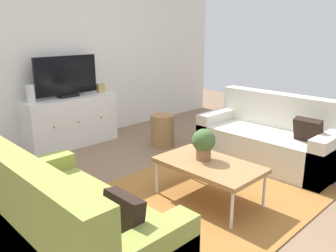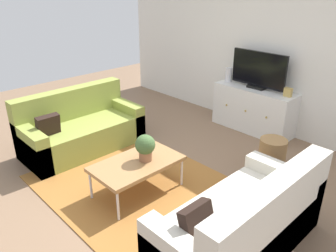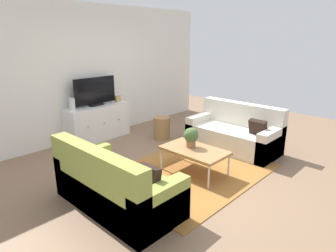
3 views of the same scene
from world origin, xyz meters
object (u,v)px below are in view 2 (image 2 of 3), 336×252
potted_plant (145,147)px  tv_console (253,109)px  couch_left_side (80,130)px  glass_vase (229,75)px  mantel_clock (288,92)px  flat_screen_tv (258,70)px  wicker_basket (272,156)px  coffee_table (137,164)px  couch_right_side (246,227)px

potted_plant → tv_console: bearing=92.8°
couch_left_side → glass_vase: size_ratio=7.11×
couch_left_side → mantel_clock: (1.93, 2.37, 0.49)m
tv_console → flat_screen_tv: flat_screen_tv is taller
wicker_basket → tv_console: bearing=133.6°
tv_console → flat_screen_tv: bearing=90.0°
mantel_clock → couch_left_side: bearing=-129.1°
coffee_table → mantel_clock: bearing=79.6°
couch_left_side → tv_console: 2.75m
flat_screen_tv → wicker_basket: 1.54m
couch_right_side → tv_console: (-1.48, 2.37, 0.07)m
potted_plant → mantel_clock: size_ratio=2.39×
coffee_table → couch_left_side: bearing=175.8°
couch_left_side → mantel_clock: 3.10m
couch_right_side → tv_console: 2.80m
couch_left_side → couch_right_side: (2.87, 0.00, 0.00)m
potted_plant → mantel_clock: 2.43m
flat_screen_tv → glass_vase: flat_screen_tv is taller
couch_right_side → coffee_table: size_ratio=1.67×
tv_console → potted_plant: bearing=-87.2°
coffee_table → mantel_clock: 2.56m
glass_vase → wicker_basket: 1.84m
wicker_basket → potted_plant: bearing=-119.3°
mantel_clock → wicker_basket: (0.38, -0.96, -0.54)m
glass_vase → flat_screen_tv: bearing=2.1°
couch_left_side → glass_vase: glass_vase is taller
flat_screen_tv → mantel_clock: bearing=-2.1°
couch_right_side → tv_console: couch_right_side is taller
coffee_table → glass_vase: glass_vase is taller
mantel_clock → wicker_basket: 1.17m
flat_screen_tv → mantel_clock: (0.54, -0.02, -0.22)m
wicker_basket → mantel_clock: bearing=111.3°
couch_left_side → tv_console: size_ratio=1.28×
flat_screen_tv → glass_vase: 0.57m
coffee_table → wicker_basket: size_ratio=2.19×
couch_left_side → couch_right_side: 2.87m
potted_plant → tv_console: size_ratio=0.24×
potted_plant → glass_vase: (-0.66, 2.38, 0.25)m
couch_right_side → tv_console: bearing=121.9°
flat_screen_tv → potted_plant: bearing=-87.2°
coffee_table → glass_vase: 2.60m
mantel_clock → potted_plant: bearing=-100.0°
tv_console → glass_vase: bearing=180.0°
couch_left_side → wicker_basket: couch_left_side is taller
tv_console → couch_left_side: bearing=-120.3°
coffee_table → tv_console: 2.48m
couch_right_side → flat_screen_tv: size_ratio=1.82×
tv_console → mantel_clock: (0.54, 0.00, 0.42)m
glass_vase → wicker_basket: (1.45, -0.96, -0.60)m
coffee_table → mantel_clock: size_ratio=7.77×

